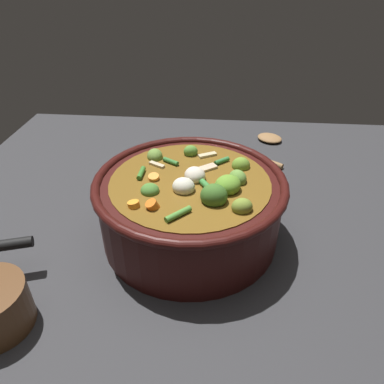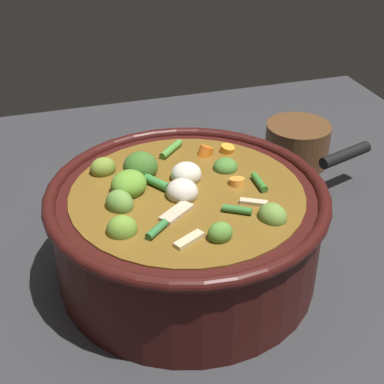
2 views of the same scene
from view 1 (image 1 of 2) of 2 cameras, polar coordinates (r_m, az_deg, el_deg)
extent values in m
plane|color=#2D2D30|center=(0.67, -0.29, -6.73)|extent=(1.10, 1.10, 0.00)
cylinder|color=#38110F|center=(0.64, -0.31, -2.76)|extent=(0.31, 0.31, 0.12)
torus|color=#38110F|center=(0.60, -0.32, 1.66)|extent=(0.33, 0.33, 0.02)
cylinder|color=brown|center=(0.63, -0.31, -2.41)|extent=(0.27, 0.27, 0.11)
ellipsoid|color=olive|center=(0.67, -5.95, 5.68)|extent=(0.04, 0.04, 0.03)
ellipsoid|color=olive|center=(0.65, 7.79, 4.16)|extent=(0.03, 0.03, 0.03)
ellipsoid|color=#487D31|center=(0.58, -6.73, 0.25)|extent=(0.03, 0.03, 0.02)
ellipsoid|color=#3D6B27|center=(0.55, 3.51, -0.61)|extent=(0.04, 0.04, 0.04)
ellipsoid|color=olive|center=(0.54, 7.98, -2.34)|extent=(0.03, 0.04, 0.03)
ellipsoid|color=#558933|center=(0.68, -0.22, 6.50)|extent=(0.03, 0.03, 0.02)
ellipsoid|color=#63982E|center=(0.58, 5.74, 1.11)|extent=(0.06, 0.06, 0.03)
ellipsoid|color=olive|center=(0.60, 7.29, 2.13)|extent=(0.04, 0.04, 0.03)
cylinder|color=orange|center=(0.55, -9.27, -2.11)|extent=(0.03, 0.03, 0.02)
cylinder|color=orange|center=(0.61, -6.14, 2.12)|extent=(0.02, 0.02, 0.01)
cylinder|color=orange|center=(0.54, -6.26, -2.27)|extent=(0.03, 0.03, 0.02)
ellipsoid|color=beige|center=(0.57, -1.36, 0.86)|extent=(0.04, 0.04, 0.03)
ellipsoid|color=beige|center=(0.60, 0.47, 2.65)|extent=(0.05, 0.05, 0.03)
cylinder|color=#32763A|center=(0.65, 4.78, 4.99)|extent=(0.03, 0.03, 0.01)
cylinder|color=#377F37|center=(0.58, 2.44, 0.90)|extent=(0.03, 0.03, 0.01)
cylinder|color=#4D8F36|center=(0.52, -2.22, -3.54)|extent=(0.04, 0.04, 0.01)
cylinder|color=#357530|center=(0.65, -3.41, 4.90)|extent=(0.02, 0.03, 0.01)
cylinder|color=#39772A|center=(0.62, -8.12, 3.01)|extent=(0.03, 0.01, 0.01)
cube|color=beige|center=(0.68, 2.47, 5.91)|extent=(0.03, 0.04, 0.01)
cube|color=beige|center=(0.63, 2.14, 3.76)|extent=(0.04, 0.04, 0.01)
cube|color=beige|center=(0.65, -5.63, 4.35)|extent=(0.02, 0.03, 0.01)
ellipsoid|color=olive|center=(1.03, 12.29, 8.43)|extent=(0.09, 0.09, 0.01)
cylinder|color=olive|center=(0.93, 8.64, 6.04)|extent=(0.13, 0.18, 0.01)
cylinder|color=black|center=(0.64, -28.26, -7.58)|extent=(0.05, 0.10, 0.02)
camera|label=2|loc=(1.04, 13.37, 34.80)|focal=52.55mm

